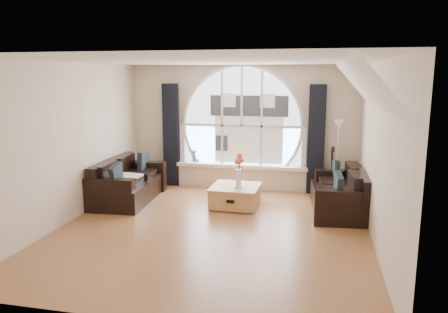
# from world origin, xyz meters

# --- Properties ---
(ground) EXTENTS (5.00, 5.50, 0.01)m
(ground) POSITION_xyz_m (0.00, 0.00, 0.00)
(ground) COLOR brown
(ground) RESTS_ON ground
(ceiling) EXTENTS (5.00, 5.50, 0.01)m
(ceiling) POSITION_xyz_m (0.00, 0.00, 2.70)
(ceiling) COLOR silver
(ceiling) RESTS_ON ground
(wall_back) EXTENTS (5.00, 0.01, 2.70)m
(wall_back) POSITION_xyz_m (0.00, 2.75, 1.35)
(wall_back) COLOR beige
(wall_back) RESTS_ON ground
(wall_front) EXTENTS (5.00, 0.01, 2.70)m
(wall_front) POSITION_xyz_m (0.00, -2.75, 1.35)
(wall_front) COLOR beige
(wall_front) RESTS_ON ground
(wall_left) EXTENTS (0.01, 5.50, 2.70)m
(wall_left) POSITION_xyz_m (-2.50, 0.00, 1.35)
(wall_left) COLOR beige
(wall_left) RESTS_ON ground
(wall_right) EXTENTS (0.01, 5.50, 2.70)m
(wall_right) POSITION_xyz_m (2.50, 0.00, 1.35)
(wall_right) COLOR beige
(wall_right) RESTS_ON ground
(attic_slope) EXTENTS (0.92, 5.50, 0.72)m
(attic_slope) POSITION_xyz_m (2.20, 0.00, 2.35)
(attic_slope) COLOR silver
(attic_slope) RESTS_ON ground
(arched_window) EXTENTS (2.60, 0.06, 2.15)m
(arched_window) POSITION_xyz_m (0.00, 2.72, 1.62)
(arched_window) COLOR silver
(arched_window) RESTS_ON wall_back
(window_sill) EXTENTS (2.90, 0.22, 0.08)m
(window_sill) POSITION_xyz_m (0.00, 2.65, 0.51)
(window_sill) COLOR white
(window_sill) RESTS_ON wall_back
(window_frame) EXTENTS (2.76, 0.08, 2.15)m
(window_frame) POSITION_xyz_m (0.00, 2.69, 1.62)
(window_frame) COLOR white
(window_frame) RESTS_ON wall_back
(neighbor_house) EXTENTS (1.70, 0.02, 1.50)m
(neighbor_house) POSITION_xyz_m (0.15, 2.71, 1.50)
(neighbor_house) COLOR silver
(neighbor_house) RESTS_ON wall_back
(curtain_left) EXTENTS (0.35, 0.12, 2.30)m
(curtain_left) POSITION_xyz_m (-1.60, 2.63, 1.15)
(curtain_left) COLOR black
(curtain_left) RESTS_ON ground
(curtain_right) EXTENTS (0.35, 0.12, 2.30)m
(curtain_right) POSITION_xyz_m (1.60, 2.63, 1.15)
(curtain_right) COLOR black
(curtain_right) RESTS_ON ground
(sofa_left) EXTENTS (1.04, 1.91, 0.82)m
(sofa_left) POSITION_xyz_m (-2.04, 1.28, 0.40)
(sofa_left) COLOR black
(sofa_left) RESTS_ON ground
(sofa_right) EXTENTS (1.07, 1.87, 0.79)m
(sofa_right) POSITION_xyz_m (2.05, 1.42, 0.40)
(sofa_right) COLOR black
(sofa_right) RESTS_ON ground
(coffee_chest) EXTENTS (0.92, 0.92, 0.44)m
(coffee_chest) POSITION_xyz_m (0.13, 1.34, 0.22)
(coffee_chest) COLOR #A67E4D
(coffee_chest) RESTS_ON ground
(throw_blanket) EXTENTS (0.61, 0.61, 0.10)m
(throw_blanket) POSITION_xyz_m (-2.01, 1.01, 0.50)
(throw_blanket) COLOR silver
(throw_blanket) RESTS_ON sofa_left
(vase_flowers) EXTENTS (0.24, 0.24, 0.70)m
(vase_flowers) POSITION_xyz_m (0.20, 1.25, 0.79)
(vase_flowers) COLOR white
(vase_flowers) RESTS_ON coffee_chest
(floor_lamp) EXTENTS (0.24, 0.24, 1.60)m
(floor_lamp) POSITION_xyz_m (2.03, 2.36, 0.80)
(floor_lamp) COLOR #B2B2B2
(floor_lamp) RESTS_ON ground
(guitar) EXTENTS (0.41, 0.33, 1.06)m
(guitar) POSITION_xyz_m (1.94, 2.49, 0.53)
(guitar) COLOR #906025
(guitar) RESTS_ON ground
(potted_plant) EXTENTS (0.17, 0.13, 0.29)m
(potted_plant) POSITION_xyz_m (-1.08, 2.65, 0.70)
(potted_plant) COLOR #1E6023
(potted_plant) RESTS_ON window_sill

